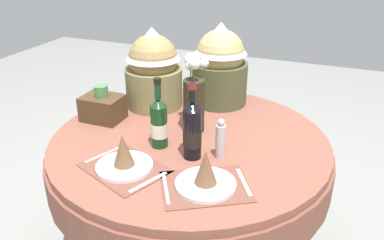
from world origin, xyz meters
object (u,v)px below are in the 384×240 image
Objects in this scene: flower_vase at (194,97)px; pepper_mill at (221,140)px; dining_table at (190,161)px; woven_basket_side_left at (103,107)px; gift_tub_back_centre at (220,62)px; place_setting_left at (124,159)px; wine_bottle_left at (159,122)px; gift_tub_back_left at (153,66)px; place_setting_right at (206,177)px; wine_bottle_right at (192,130)px.

flower_vase is 0.31m from pepper_mill.
dining_table is 0.54m from woven_basket_side_left.
pepper_mill is 0.40× the size of gift_tub_back_centre.
place_setting_left is 1.25× the size of wine_bottle_left.
gift_tub_back_left is at bearing 138.44° from dining_table.
flower_vase reaches higher than wine_bottle_left.
wine_bottle_left is at bearing -128.34° from dining_table.
place_setting_left is 0.52m from woven_basket_side_left.
wine_bottle_left is at bearing 77.96° from place_setting_left.
flower_vase is (-0.01, 0.09, 0.31)m from dining_table.
flower_vase is at bearing 73.28° from place_setting_left.
flower_vase is at bearing 7.74° from woven_basket_side_left.
pepper_mill is at bearing 94.50° from place_setting_right.
wine_bottle_left is 0.74× the size of gift_tub_back_left.
gift_tub_back_centre is (0.33, 0.18, 0.01)m from gift_tub_back_left.
flower_vase reaches higher than dining_table.
pepper_mill is at bearing -31.34° from dining_table.
flower_vase is 1.17× the size of wine_bottle_left.
wine_bottle_left is at bearing -60.69° from gift_tub_back_left.
dining_table is 4.12× the size of wine_bottle_left.
pepper_mill is at bearing 35.07° from place_setting_left.
gift_tub_back_left reaches higher than woven_basket_side_left.
wine_bottle_right is 0.61m from woven_basket_side_left.
dining_table is 0.32m from flower_vase.
gift_tub_back_centre is (0.14, 0.84, 0.20)m from place_setting_left.
gift_tub_back_left is (-0.55, 0.65, 0.19)m from place_setting_right.
pepper_mill reaches higher than place_setting_left.
woven_basket_side_left is (-0.17, -0.27, -0.16)m from gift_tub_back_left.
gift_tub_back_left reaches higher than place_setting_left.
pepper_mill is 0.42× the size of gift_tub_back_left.
dining_table is at bearing -81.74° from flower_vase.
wine_bottle_right is at bearing -17.92° from woven_basket_side_left.
woven_basket_side_left reaches higher than place_setting_right.
woven_basket_side_left is at bearing -137.51° from gift_tub_back_centre.
pepper_mill is (0.11, 0.04, -0.05)m from wine_bottle_right.
gift_tub_back_left reaches higher than pepper_mill.
wine_bottle_right is at bearing -82.22° from gift_tub_back_centre.
place_setting_right is at bearing -63.19° from flower_vase.
dining_table is 3.53× the size of flower_vase.
woven_basket_side_left is at bearing 177.15° from dining_table.
place_setting_right is 0.24m from pepper_mill.
gift_tub_back_left reaches higher than flower_vase.
flower_vase reaches higher than place_setting_left.
pepper_mill is (0.34, 0.24, 0.04)m from place_setting_left.
woven_basket_side_left is (-0.70, 0.14, -0.01)m from pepper_mill.
gift_tub_back_centre is 0.69m from woven_basket_side_left.
pepper_mill is (-0.02, 0.24, 0.04)m from place_setting_right.
flower_vase reaches higher than woven_basket_side_left.
pepper_mill reaches higher than place_setting_right.
gift_tub_back_left is 0.36m from woven_basket_side_left.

